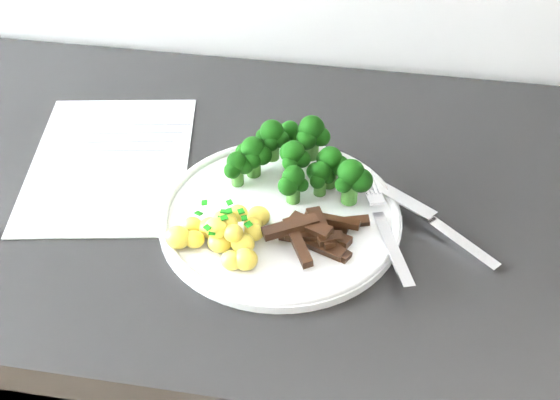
{
  "coord_description": "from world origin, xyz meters",
  "views": [
    {
      "loc": [
        0.12,
        1.07,
        1.39
      ],
      "look_at": [
        0.03,
        1.64,
        0.89
      ],
      "focal_mm": 45.47,
      "sensor_mm": 36.0,
      "label": 1
    }
  ],
  "objects": [
    {
      "name": "potatoes",
      "position": [
        -0.02,
        1.59,
        0.88
      ],
      "size": [
        0.1,
        0.09,
        0.04
      ],
      "color": "yellow",
      "rests_on": "plate"
    },
    {
      "name": "beef_strips",
      "position": [
        0.07,
        1.61,
        0.88
      ],
      "size": [
        0.11,
        0.09,
        0.03
      ],
      "color": "black",
      "rests_on": "plate"
    },
    {
      "name": "broccoli",
      "position": [
        0.04,
        1.7,
        0.9
      ],
      "size": [
        0.17,
        0.13,
        0.07
      ],
      "color": "#2D601C",
      "rests_on": "plate"
    },
    {
      "name": "plate",
      "position": [
        0.03,
        1.64,
        0.86
      ],
      "size": [
        0.27,
        0.27,
        0.02
      ],
      "color": "white",
      "rests_on": "counter"
    },
    {
      "name": "knife",
      "position": [
        0.2,
        1.65,
        0.86
      ],
      "size": [
        0.17,
        0.14,
        0.02
      ],
      "color": "silver",
      "rests_on": "plate"
    },
    {
      "name": "counter",
      "position": [
        -0.02,
        1.69,
        0.43
      ],
      "size": [
        2.28,
        0.57,
        0.86
      ],
      "color": "black",
      "rests_on": "ground"
    },
    {
      "name": "recipe_paper",
      "position": [
        -0.19,
        1.71,
        0.86
      ],
      "size": [
        0.23,
        0.3,
        0.0
      ],
      "color": "silver",
      "rests_on": "counter"
    },
    {
      "name": "fork",
      "position": [
        0.14,
        1.63,
        0.87
      ],
      "size": [
        0.07,
        0.18,
        0.02
      ],
      "color": "silver",
      "rests_on": "plate"
    }
  ]
}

